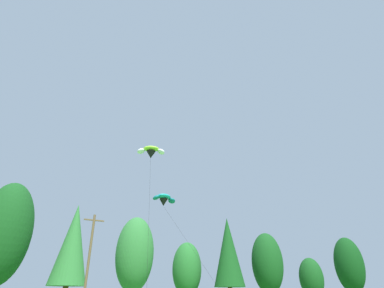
# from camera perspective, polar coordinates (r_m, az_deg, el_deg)

# --- Properties ---
(treeline_tree_e) EXTENTS (5.79, 5.79, 14.80)m
(treeline_tree_e) POSITION_cam_1_polar(r_m,az_deg,el_deg) (42.91, -30.86, -13.57)
(treeline_tree_e) COLOR #472D19
(treeline_tree_e) RESTS_ON ground_plane
(treeline_tree_f) EXTENTS (4.55, 4.55, 13.43)m
(treeline_tree_f) POSITION_cam_1_polar(r_m,az_deg,el_deg) (44.58, -20.84, -16.53)
(treeline_tree_f) COLOR #472D19
(treeline_tree_f) RESTS_ON ground_plane
(treeline_tree_g) EXTENTS (5.24, 5.24, 12.76)m
(treeline_tree_g) POSITION_cam_1_polar(r_m,az_deg,el_deg) (47.02, -10.35, -18.98)
(treeline_tree_g) COLOR #472D19
(treeline_tree_g) RESTS_ON ground_plane
(treeline_tree_h) EXTENTS (4.58, 4.58, 10.31)m
(treeline_tree_h) POSITION_cam_1_polar(r_m,az_deg,el_deg) (53.44, -0.94, -21.75)
(treeline_tree_h) COLOR #472D19
(treeline_tree_h) RESTS_ON ground_plane
(treeline_tree_i) EXTENTS (4.65, 4.65, 13.88)m
(treeline_tree_i) POSITION_cam_1_polar(r_m,az_deg,el_deg) (52.10, 6.59, -18.77)
(treeline_tree_i) COLOR #472D19
(treeline_tree_i) RESTS_ON ground_plane
(treeline_tree_j) EXTENTS (5.07, 5.07, 12.10)m
(treeline_tree_j) POSITION_cam_1_polar(r_m,az_deg,el_deg) (56.65, 13.51, -20.24)
(treeline_tree_j) COLOR #472D19
(treeline_tree_j) RESTS_ON ground_plane
(treeline_tree_k) EXTENTS (4.13, 4.13, 8.61)m
(treeline_tree_k) POSITION_cam_1_polar(r_m,az_deg,el_deg) (63.43, 20.84, -21.81)
(treeline_tree_k) COLOR #472D19
(treeline_tree_k) RESTS_ON ground_plane
(treeline_tree_l) EXTENTS (5.24, 5.24, 12.73)m
(treeline_tree_l) POSITION_cam_1_polar(r_m,az_deg,el_deg) (70.16, 26.62, -19.02)
(treeline_tree_l) COLOR #472D19
(treeline_tree_l) RESTS_ON ground_plane
(utility_pole) EXTENTS (2.20, 0.26, 10.59)m
(utility_pole) POSITION_cam_1_polar(r_m,az_deg,el_deg) (36.89, -18.29, -19.75)
(utility_pole) COLOR brown
(utility_pole) RESTS_ON ground_plane
(parafoil_kite_high_lime_white) EXTENTS (5.77, 13.35, 16.67)m
(parafoil_kite_high_lime_white) POSITION_cam_1_polar(r_m,az_deg,el_deg) (36.89, -7.45, -1.41)
(parafoil_kite_high_lime_white) COLOR #93D633
(parafoil_kite_mid_teal) EXTENTS (3.52, 12.85, 12.64)m
(parafoil_kite_mid_teal) POSITION_cam_1_polar(r_m,az_deg,el_deg) (40.83, -5.11, -9.97)
(parafoil_kite_mid_teal) COLOR teal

